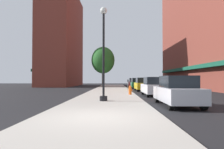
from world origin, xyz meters
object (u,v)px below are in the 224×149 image
object	(u,v)px
parking_meter_near	(131,85)
car_yellow	(143,84)
parking_meter_far	(128,84)
car_silver	(177,91)
tree_near	(103,60)
car_red	(133,83)
lamppost	(104,52)
car_white	(154,87)
fire_hydrant	(130,90)
car_green	(137,83)

from	to	relation	value
parking_meter_near	car_yellow	xyz separation A→B (m)	(1.95, 6.00, -0.14)
parking_meter_far	car_silver	xyz separation A→B (m)	(1.95, -12.37, -0.14)
tree_near	car_red	size ratio (longest dim) A/B	1.61
parking_meter_far	car_red	bearing A→B (deg)	82.69
car_yellow	car_silver	bearing A→B (deg)	-87.95
lamppost	car_silver	world-z (taller)	lamppost
car_red	lamppost	bearing A→B (deg)	-97.35
tree_near	car_red	xyz separation A→B (m)	(5.54, 3.75, -3.92)
lamppost	car_silver	distance (m)	5.00
parking_meter_far	car_red	size ratio (longest dim) A/B	0.30
car_white	car_red	xyz separation A→B (m)	(0.00, 20.79, 0.00)
lamppost	car_yellow	xyz separation A→B (m)	(4.15, 12.71, -2.39)
car_silver	car_yellow	bearing A→B (deg)	91.93
fire_hydrant	parking_meter_near	size ratio (longest dim) A/B	0.60
parking_meter_near	car_red	size ratio (longest dim) A/B	0.30
parking_meter_near	car_silver	bearing A→B (deg)	-76.53
parking_meter_far	car_green	world-z (taller)	car_green
car_silver	car_yellow	world-z (taller)	same
tree_near	car_yellow	bearing A→B (deg)	-60.20
fire_hydrant	car_red	size ratio (longest dim) A/B	0.18
parking_meter_near	car_red	distance (m)	19.53
fire_hydrant	tree_near	distance (m)	17.96
fire_hydrant	car_yellow	distance (m)	7.74
tree_near	car_green	distance (m)	7.20
car_green	car_red	world-z (taller)	same
parking_meter_near	tree_near	size ratio (longest dim) A/B	0.19
car_white	car_yellow	size ratio (longest dim) A/B	1.00
car_silver	car_white	distance (m)	6.78
lamppost	tree_near	xyz separation A→B (m)	(-1.40, 22.39, 1.53)
fire_hydrant	parking_meter_far	world-z (taller)	parking_meter_far
fire_hydrant	parking_meter_far	bearing A→B (deg)	88.46
lamppost	car_red	size ratio (longest dim) A/B	1.37
fire_hydrant	parking_meter_far	distance (m)	5.69
lamppost	car_red	distance (m)	26.57
lamppost	parking_meter_far	xyz separation A→B (m)	(2.20, 10.94, -2.25)
parking_meter_far	tree_near	distance (m)	12.58
car_silver	tree_near	bearing A→B (deg)	105.04
car_silver	car_green	distance (m)	21.41
fire_hydrant	car_red	bearing A→B (deg)	84.25
lamppost	car_silver	size ratio (longest dim) A/B	1.37
parking_meter_near	car_yellow	size ratio (longest dim) A/B	0.30
parking_meter_far	car_white	world-z (taller)	car_white
lamppost	car_green	size ratio (longest dim) A/B	1.37
lamppost	fire_hydrant	bearing A→B (deg)	68.80
car_silver	car_green	bearing A→B (deg)	91.93
lamppost	parking_meter_near	distance (m)	7.41
fire_hydrant	car_red	world-z (taller)	car_red
lamppost	parking_meter_far	bearing A→B (deg)	78.65
parking_meter_near	tree_near	bearing A→B (deg)	102.91
car_silver	car_white	world-z (taller)	same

